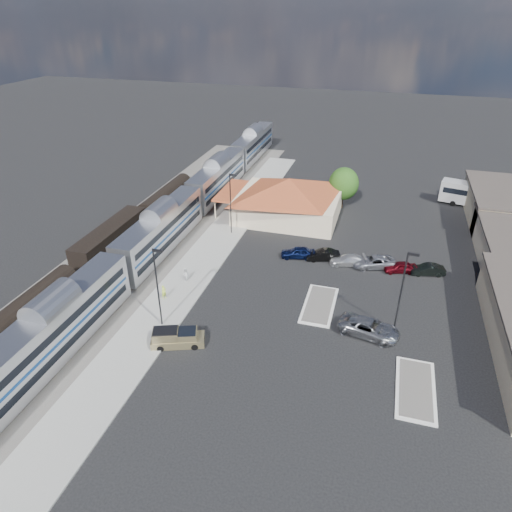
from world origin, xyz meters
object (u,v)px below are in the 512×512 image
(suv, at_px, (369,328))
(coach_bus, at_px, (480,195))
(pickup_truck, at_px, (178,338))
(station_depot, at_px, (288,198))

(suv, xyz_separation_m, coach_bus, (14.47, 37.57, 1.33))
(pickup_truck, distance_m, suv, 18.89)
(pickup_truck, relative_size, suv, 0.89)
(pickup_truck, bearing_deg, station_depot, -26.78)
(pickup_truck, relative_size, coach_bus, 0.45)
(station_depot, xyz_separation_m, suv, (14.10, -25.57, -2.29))
(station_depot, relative_size, pickup_truck, 3.39)
(pickup_truck, height_order, suv, pickup_truck)
(station_depot, bearing_deg, coach_bus, 22.79)
(station_depot, bearing_deg, pickup_truck, -96.27)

